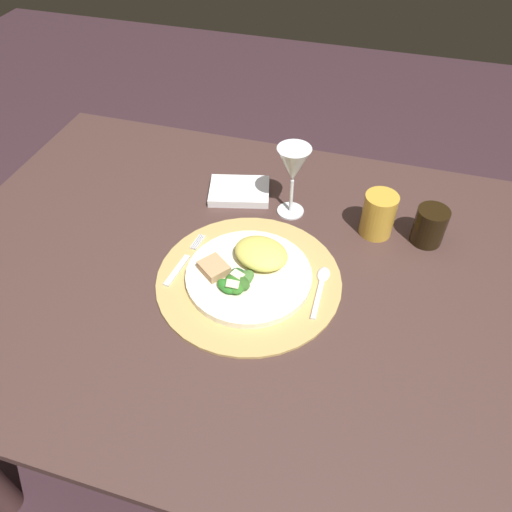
% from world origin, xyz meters
% --- Properties ---
extents(ground_plane, '(6.00, 6.00, 0.00)m').
position_xyz_m(ground_plane, '(0.00, 0.00, 0.00)').
color(ground_plane, '#362228').
extents(dining_table, '(1.36, 0.93, 0.73)m').
position_xyz_m(dining_table, '(0.00, 0.00, 0.59)').
color(dining_table, '#422D28').
rests_on(dining_table, ground).
extents(placemat, '(0.37, 0.37, 0.01)m').
position_xyz_m(placemat, '(-0.01, -0.03, 0.73)').
color(placemat, tan).
rests_on(placemat, dining_table).
extents(dinner_plate, '(0.25, 0.25, 0.01)m').
position_xyz_m(dinner_plate, '(-0.01, -0.03, 0.74)').
color(dinner_plate, '#EDE4CD').
rests_on(dinner_plate, placemat).
extents(pasta_serving, '(0.13, 0.12, 0.04)m').
position_xyz_m(pasta_serving, '(0.01, 0.01, 0.77)').
color(pasta_serving, '#DCCF5A').
rests_on(pasta_serving, dinner_plate).
extents(salad_greens, '(0.07, 0.08, 0.03)m').
position_xyz_m(salad_greens, '(-0.02, -0.06, 0.76)').
color(salad_greens, '#417132').
rests_on(salad_greens, dinner_plate).
extents(bread_piece, '(0.07, 0.07, 0.02)m').
position_xyz_m(bread_piece, '(-0.07, -0.04, 0.76)').
color(bread_piece, tan).
rests_on(bread_piece, dinner_plate).
extents(fork, '(0.03, 0.16, 0.00)m').
position_xyz_m(fork, '(-0.15, -0.02, 0.74)').
color(fork, silver).
rests_on(fork, placemat).
extents(spoon, '(0.03, 0.14, 0.01)m').
position_xyz_m(spoon, '(0.13, -0.00, 0.74)').
color(spoon, silver).
rests_on(spoon, placemat).
extents(napkin, '(0.16, 0.14, 0.02)m').
position_xyz_m(napkin, '(-0.11, 0.23, 0.74)').
color(napkin, white).
rests_on(napkin, dining_table).
extents(wine_glass, '(0.07, 0.07, 0.17)m').
position_xyz_m(wine_glass, '(0.02, 0.20, 0.85)').
color(wine_glass, silver).
rests_on(wine_glass, dining_table).
extents(amber_tumbler, '(0.07, 0.07, 0.10)m').
position_xyz_m(amber_tumbler, '(0.22, 0.19, 0.78)').
color(amber_tumbler, gold).
rests_on(amber_tumbler, dining_table).
extents(dark_tumbler, '(0.07, 0.07, 0.08)m').
position_xyz_m(dark_tumbler, '(0.32, 0.19, 0.77)').
color(dark_tumbler, black).
rests_on(dark_tumbler, dining_table).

